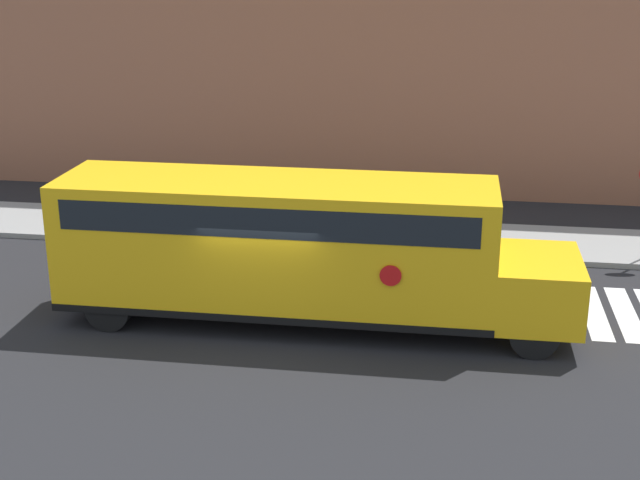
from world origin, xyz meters
name	(u,v)px	position (x,y,z in m)	size (l,w,h in m)	color
ground_plane	(267,328)	(0.00, 0.00, 0.00)	(60.00, 60.00, 0.00)	black
sidewalk_strip	(313,233)	(0.00, 6.50, 0.07)	(44.00, 3.00, 0.15)	gray
building_backdrop	(343,33)	(0.00, 13.00, 5.09)	(32.00, 4.00, 10.17)	#935B42
school_bus	(293,243)	(0.51, 0.51, 1.83)	(11.21, 2.57, 3.20)	yellow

